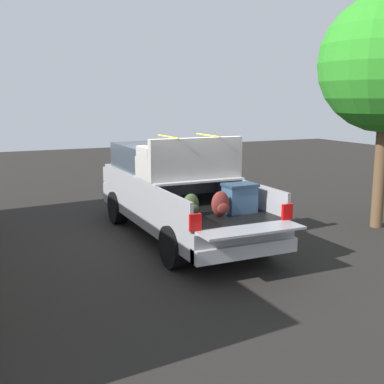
% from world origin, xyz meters
% --- Properties ---
extents(ground_plane, '(40.00, 40.00, 0.00)m').
position_xyz_m(ground_plane, '(0.00, 0.00, 0.00)').
color(ground_plane, black).
extents(pickup_truck, '(6.05, 2.06, 2.23)m').
position_xyz_m(pickup_truck, '(0.37, -0.00, 0.97)').
color(pickup_truck, gray).
rests_on(pickup_truck, ground_plane).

